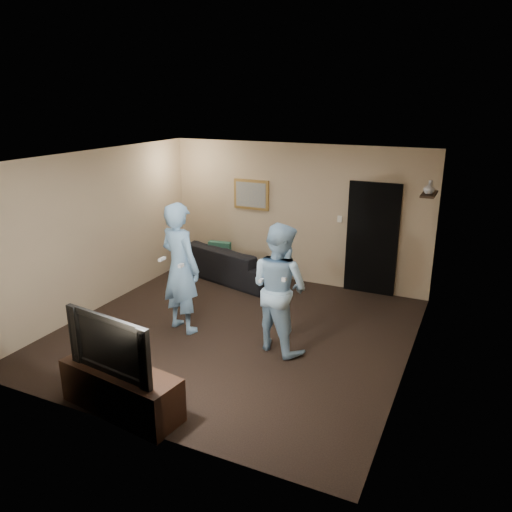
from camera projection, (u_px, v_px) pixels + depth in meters
The scene contains 19 objects.
ground at pixel (235, 332), 7.52m from camera, with size 5.00×5.00×0.00m, color black.
ceiling at pixel (232, 158), 6.72m from camera, with size 5.00×5.00×0.04m, color silver.
wall_back at pixel (296, 214), 9.28m from camera, with size 5.00×0.04×2.60m, color tan.
wall_front at pixel (118, 317), 4.96m from camera, with size 5.00×0.04×2.60m, color tan.
wall_left at pixel (98, 231), 8.13m from camera, with size 0.04×5.00×2.60m, color tan.
wall_right at pixel (414, 275), 6.11m from camera, with size 0.04×5.00×2.60m, color tan.
sofa at pixel (230, 262), 9.69m from camera, with size 2.22×0.87×0.65m, color black.
throw_pillow at pixel (220, 253), 9.73m from camera, with size 0.44×0.14×0.44m, color #174739.
painting_frame at pixel (251, 195), 9.53m from camera, with size 0.72×0.05×0.57m, color olive.
painting_canvas at pixel (251, 195), 9.50m from camera, with size 0.62×0.01×0.47m, color slate.
doorway at pixel (372, 239), 8.76m from camera, with size 0.90×0.06×2.00m, color black.
light_switch at pixel (340, 219), 8.91m from camera, with size 0.08×0.02×0.12m, color silver.
wall_shelf at pixel (429, 194), 7.50m from camera, with size 0.20×0.60×0.03m, color black.
shelf_vase at pixel (429, 188), 7.40m from camera, with size 0.16×0.16×0.17m, color #A8A8AD.
shelf_figurine at pixel (430, 186), 7.52m from camera, with size 0.06×0.06×0.18m, color #B3B3B8.
tv_console at pixel (121, 390), 5.59m from camera, with size 1.48×0.48×0.53m, color black.
television at pixel (117, 341), 5.40m from camera, with size 1.20×0.16×0.69m, color black.
wii_player_left at pixel (180, 268), 7.33m from camera, with size 0.82×0.66×1.97m.
wii_player_right at pixel (279, 288), 6.79m from camera, with size 1.06×0.95×1.81m.
Camera 1 is at (3.17, -6.03, 3.40)m, focal length 35.00 mm.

